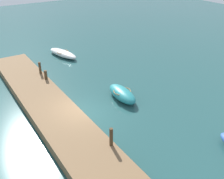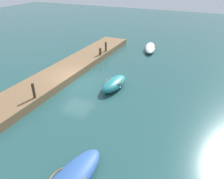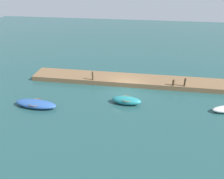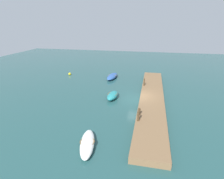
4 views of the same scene
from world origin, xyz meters
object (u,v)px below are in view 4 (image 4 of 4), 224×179
at_px(rowboat_white, 87,143).
at_px(rowboat_blue, 112,76).
at_px(dinghy_teal, 113,95).
at_px(mooring_post_mid_east, 144,82).
at_px(mooring_post_mid_west, 139,112).
at_px(mooring_post_west, 138,116).
at_px(marker_buoy, 70,74).

xyz_separation_m(rowboat_white, rowboat_blue, (19.62, 2.13, 0.06)).
height_order(rowboat_blue, dinghy_teal, dinghy_teal).
bearing_deg(dinghy_teal, rowboat_blue, 16.63).
distance_m(rowboat_blue, dinghy_teal, 9.38).
bearing_deg(rowboat_white, mooring_post_mid_east, -28.06).
xyz_separation_m(rowboat_blue, mooring_post_mid_east, (-4.63, -5.90, 0.76)).
bearing_deg(mooring_post_mid_west, rowboat_blue, 22.51).
bearing_deg(mooring_post_west, dinghy_teal, 31.39).
bearing_deg(marker_buoy, mooring_post_mid_west, -135.59).
xyz_separation_m(dinghy_teal, mooring_post_mid_east, (4.53, -3.88, 0.71)).
bearing_deg(mooring_post_mid_east, mooring_post_west, 180.00).
bearing_deg(mooring_post_west, mooring_post_mid_west, 0.00).
bearing_deg(mooring_post_west, rowboat_white, 137.39).
bearing_deg(rowboat_blue, mooring_post_west, -154.80).
height_order(rowboat_white, marker_buoy, rowboat_white).
bearing_deg(rowboat_white, mooring_post_west, -56.54).
relative_size(rowboat_blue, dinghy_teal, 1.44).
relative_size(mooring_post_mid_west, marker_buoy, 1.49).
bearing_deg(mooring_post_mid_west, dinghy_teal, 37.40).
bearing_deg(rowboat_blue, rowboat_white, -169.42).
xyz_separation_m(mooring_post_west, marker_buoy, (15.90, 14.32, -0.85)).
xyz_separation_m(dinghy_teal, mooring_post_mid_west, (-5.08, -3.88, 0.53)).
height_order(mooring_post_mid_east, marker_buoy, mooring_post_mid_east).
bearing_deg(mooring_post_mid_east, mooring_post_mid_west, 180.00).
bearing_deg(dinghy_teal, marker_buoy, 51.77).
bearing_deg(dinghy_teal, mooring_post_mid_west, -138.41).
distance_m(rowboat_white, mooring_post_mid_west, 6.60).
bearing_deg(rowboat_blue, dinghy_teal, -163.18).
distance_m(rowboat_white, dinghy_teal, 10.46).
bearing_deg(marker_buoy, dinghy_teal, -132.43).
xyz_separation_m(mooring_post_west, mooring_post_mid_west, (1.28, 0.00, -0.14)).
relative_size(rowboat_blue, mooring_post_west, 4.56).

